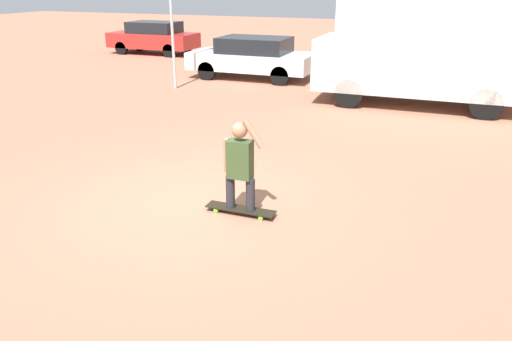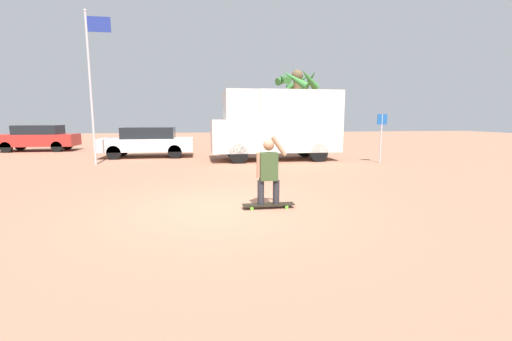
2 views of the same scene
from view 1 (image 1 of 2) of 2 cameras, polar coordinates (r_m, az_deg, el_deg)
The scene contains 6 objects.
ground_plane at distance 8.26m, azimuth -7.47°, elevation -3.47°, with size 80.00×80.00×0.00m, color #A36B51.
skateboard at distance 7.72m, azimuth -1.78°, elevation -4.46°, with size 1.11×0.25×0.09m.
person_skateboarder at distance 7.42m, azimuth -1.86°, elevation 1.00°, with size 0.64×0.24×1.45m.
camper_van at distance 14.95m, azimuth 19.05°, elevation 13.37°, with size 5.72×2.26×3.12m.
parked_car_white at distance 18.45m, azimuth -0.41°, elevation 12.87°, with size 4.45×1.95×1.47m.
parked_car_red at distance 25.31m, azimuth -11.63°, elevation 14.71°, with size 4.23×1.77×1.50m.
Camera 1 is at (3.66, -6.57, 3.40)m, focal length 35.00 mm.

